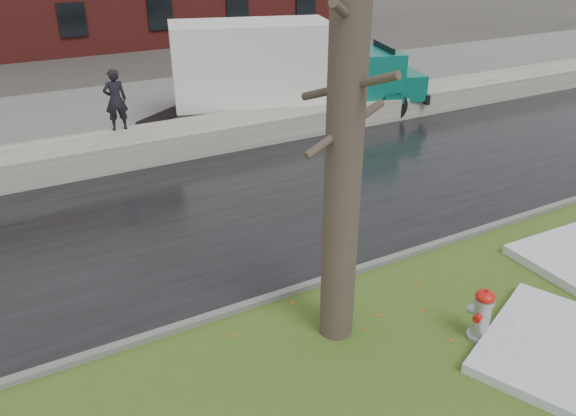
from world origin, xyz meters
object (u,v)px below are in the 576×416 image
box_truck (282,69)px  worker (115,100)px  fire_hydrant (482,312)px  tree (345,133)px

box_truck → worker: 5.63m
fire_hydrant → worker: 11.16m
fire_hydrant → tree: size_ratio=0.14×
tree → worker: (-0.97, 9.52, -1.73)m
tree → fire_hydrant: bearing=-33.6°
fire_hydrant → tree: bearing=127.1°
tree → worker: tree is taller
box_truck → fire_hydrant: bearing=-86.7°
box_truck → worker: (-5.57, -0.75, -0.09)m
tree → box_truck: size_ratio=0.68×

